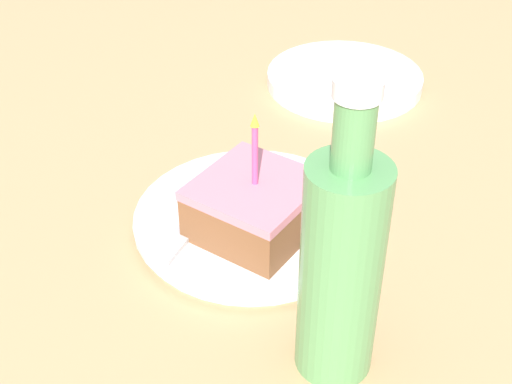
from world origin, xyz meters
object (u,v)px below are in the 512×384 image
(plate, at_px, (256,221))
(fork, at_px, (196,215))
(side_plate, at_px, (344,79))
(bottle, at_px, (341,265))
(cake_slice, at_px, (255,206))

(plate, height_order, fork, fork)
(side_plate, bearing_deg, fork, -85.15)
(fork, bearing_deg, bottle, -19.03)
(cake_slice, distance_m, side_plate, 0.35)
(cake_slice, xyz_separation_m, fork, (-0.06, -0.02, -0.02))
(side_plate, bearing_deg, cake_slice, -75.46)
(plate, height_order, bottle, bottle)
(fork, bearing_deg, plate, 39.07)
(side_plate, bearing_deg, bottle, -62.39)
(bottle, height_order, side_plate, bottle)
(plate, bearing_deg, cake_slice, -57.95)
(plate, relative_size, bottle, 0.93)
(cake_slice, bearing_deg, bottle, -31.96)
(cake_slice, bearing_deg, fork, -163.50)
(plate, bearing_deg, fork, -140.93)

